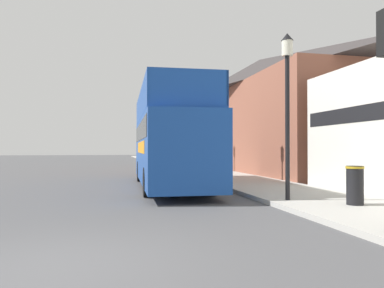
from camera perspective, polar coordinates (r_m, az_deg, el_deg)
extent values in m
plane|color=#4C4C4F|center=(26.48, -14.17, -4.24)|extent=(144.00, 144.00, 0.00)
cube|color=#ADAAA3|center=(24.30, 2.54, -4.41)|extent=(3.60, 108.00, 0.14)
cube|color=#935642|center=(28.64, 10.31, 1.92)|extent=(6.00, 22.58, 5.90)
pyramid|color=#383333|center=(29.13, 10.29, 10.18)|extent=(6.00, 22.58, 2.47)
cube|color=#19479E|center=(15.83, -3.40, -1.00)|extent=(2.89, 10.36, 2.57)
cube|color=orange|center=(15.32, -3.17, -0.53)|extent=(2.72, 5.74, 0.45)
cube|color=black|center=(15.84, -3.40, 1.83)|extent=(2.88, 9.54, 0.70)
cube|color=#19479E|center=(15.88, -3.40, 3.82)|extent=(2.85, 9.54, 0.10)
cube|color=#19479E|center=(15.84, -7.76, 6.02)|extent=(0.44, 9.44, 1.10)
cube|color=#19479E|center=(16.12, 0.89, 5.89)|extent=(0.44, 9.44, 1.10)
cube|color=#19479E|center=(11.34, -0.53, 8.70)|extent=(2.48, 0.17, 1.10)
cube|color=#19479E|center=(19.90, -4.78, 4.64)|extent=(2.54, 1.53, 1.10)
cylinder|color=black|center=(18.95, -7.93, -4.15)|extent=(0.32, 1.01, 1.00)
cylinder|color=black|center=(19.17, -1.22, -4.11)|extent=(0.32, 1.01, 1.00)
cylinder|color=black|center=(12.81, -6.79, -5.80)|extent=(0.32, 1.01, 1.00)
cylinder|color=black|center=(13.14, 3.03, -5.68)|extent=(0.32, 1.01, 1.00)
cube|color=maroon|center=(24.05, -4.47, -3.32)|extent=(1.85, 4.05, 0.70)
cube|color=black|center=(23.91, -4.42, -1.79)|extent=(1.60, 1.96, 0.59)
cylinder|color=black|center=(25.17, -6.76, -3.64)|extent=(0.21, 0.70, 0.70)
cylinder|color=black|center=(25.42, -3.11, -3.62)|extent=(0.21, 0.70, 0.70)
cylinder|color=black|center=(22.71, -5.99, -3.97)|extent=(0.21, 0.70, 0.70)
cylinder|color=black|center=(22.98, -1.96, -3.93)|extent=(0.21, 0.70, 0.70)
cylinder|color=black|center=(11.30, 14.34, 2.42)|extent=(0.13, 0.13, 4.22)
cylinder|color=silver|center=(11.66, 14.31, 13.96)|extent=(0.32, 0.32, 0.45)
cone|color=black|center=(11.75, 14.30, 15.54)|extent=(0.35, 0.35, 0.22)
cylinder|color=black|center=(17.90, 4.31, 0.63)|extent=(0.13, 0.13, 3.84)
cylinder|color=silver|center=(18.07, 4.31, 7.45)|extent=(0.32, 0.32, 0.45)
cone|color=black|center=(18.12, 4.31, 8.50)|extent=(0.35, 0.35, 0.22)
cylinder|color=black|center=(24.70, -0.85, 0.52)|extent=(0.13, 0.13, 4.06)
cylinder|color=silver|center=(24.85, -0.85, 5.73)|extent=(0.32, 0.32, 0.45)
cone|color=black|center=(24.89, -0.85, 6.50)|extent=(0.35, 0.35, 0.22)
cylinder|color=black|center=(10.95, 23.58, -5.79)|extent=(0.44, 0.44, 1.04)
cylinder|color=#B28E1E|center=(10.91, 23.57, -3.29)|extent=(0.48, 0.48, 0.06)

